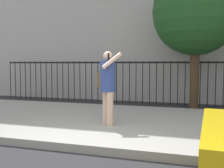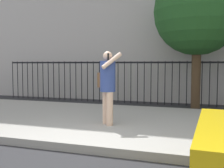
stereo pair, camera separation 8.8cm
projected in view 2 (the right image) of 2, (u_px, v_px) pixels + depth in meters
ground_plane at (81, 154)px, 4.51m from camera, size 60.00×60.00×0.00m
sidewalk at (119, 122)px, 6.59m from camera, size 28.00×4.40×0.15m
iron_fence at (148, 77)px, 10.02m from camera, size 12.03×0.04×1.60m
pedestrian_on_phone at (107, 82)px, 5.97m from camera, size 0.68×0.68×1.62m
street_tree_mid at (197, 12)px, 8.81m from camera, size 2.84×2.84×4.62m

